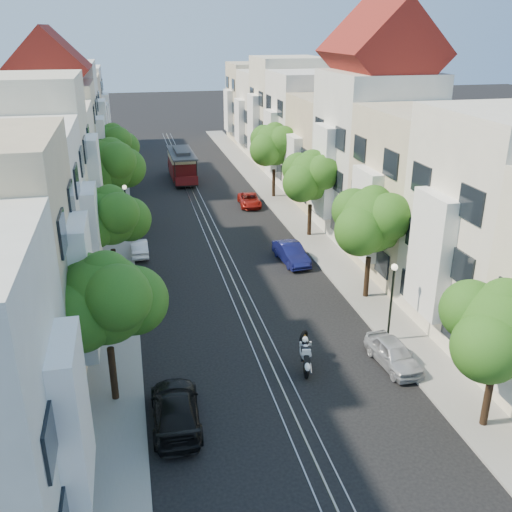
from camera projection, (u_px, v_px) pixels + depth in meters
ground at (202, 212)px, 49.50m from camera, size 200.00×200.00×0.00m
sidewalk_east at (282, 206)px, 50.95m from camera, size 2.50×80.00×0.12m
sidewalk_west at (116, 217)px, 48.00m from camera, size 2.50×80.00×0.12m
rail_left at (195, 212)px, 49.38m from camera, size 0.06×80.00×0.02m
rail_slot at (202, 211)px, 49.50m from camera, size 0.06×80.00×0.02m
rail_right at (208, 211)px, 49.61m from camera, size 0.06×80.00×0.02m
lane_line at (202, 211)px, 49.50m from camera, size 0.08×80.00×0.01m
townhouses_east at (334, 146)px, 49.90m from camera, size 7.75×72.00×12.00m
townhouses_west at (51, 160)px, 45.10m from camera, size 7.75×72.00×11.76m
tree_e_a at (502, 330)px, 21.26m from camera, size 4.72×3.87×6.27m
tree_e_b at (372, 222)px, 31.99m from camera, size 4.93×4.08×6.68m
tree_e_c at (312, 177)px, 42.00m from camera, size 4.84×3.99×6.52m
tree_e_d at (275, 146)px, 51.85m from camera, size 5.01×4.16×6.85m
tree_w_a at (107, 301)px, 22.73m from camera, size 4.93×4.08×6.68m
tree_w_b at (111, 218)px, 33.71m from camera, size 4.72×3.87×6.27m
tree_w_c at (112, 166)px, 43.41m from camera, size 5.13×4.28×7.09m
tree_w_d at (113, 145)px, 53.54m from camera, size 4.84×3.99×6.52m
lamp_east at (392, 291)px, 28.00m from camera, size 0.32×0.32×4.16m
lamp_west at (126, 204)px, 41.72m from camera, size 0.32×0.32×4.16m
sportbike_rider at (305, 352)px, 26.36m from camera, size 0.86×2.22×1.65m
cable_car at (182, 163)px, 58.96m from camera, size 2.53×7.84×3.00m
parked_car_e_near at (394, 354)px, 26.80m from camera, size 1.78×3.79×1.25m
parked_car_e_mid at (291, 253)px, 38.58m from camera, size 1.78×4.13×1.32m
parked_car_e_far at (249, 200)px, 50.88m from camera, size 2.04×3.99×1.08m
parked_car_w_near at (176, 409)px, 22.81m from camera, size 2.06×4.77×1.37m
parked_car_w_mid at (139, 248)px, 39.90m from camera, size 1.18×3.26×1.07m
parked_car_w_far at (136, 214)px, 46.87m from camera, size 1.58×3.49×1.16m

